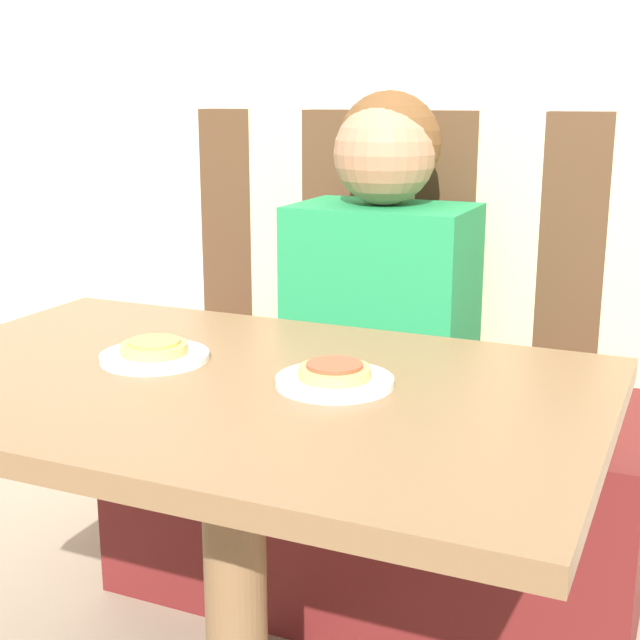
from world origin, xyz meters
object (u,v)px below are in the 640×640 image
object	(u,v)px
person	(384,247)
pizza_left	(154,347)
plate_left	(155,357)
plate_right	(335,381)
pizza_right	(335,371)

from	to	relation	value
person	pizza_left	distance (m)	0.66
plate_left	plate_right	distance (m)	0.31
person	pizza_right	bearing A→B (deg)	-76.25
plate_left	plate_right	xyz separation A→B (m)	(0.31, 0.00, 0.00)
plate_left	pizza_left	size ratio (longest dim) A/B	1.63
plate_right	plate_left	bearing A→B (deg)	180.00
plate_left	pizza_right	size ratio (longest dim) A/B	1.63
plate_right	pizza_right	bearing A→B (deg)	90.00
pizza_left	pizza_right	world-z (taller)	same
plate_right	pizza_left	bearing A→B (deg)	180.00
pizza_left	pizza_right	size ratio (longest dim) A/B	1.00
person	pizza_left	bearing A→B (deg)	-103.75
plate_right	pizza_right	xyz separation A→B (m)	(0.00, 0.00, 0.02)
plate_right	pizza_right	size ratio (longest dim) A/B	1.63
plate_left	pizza_left	xyz separation A→B (m)	(0.00, 0.00, 0.02)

